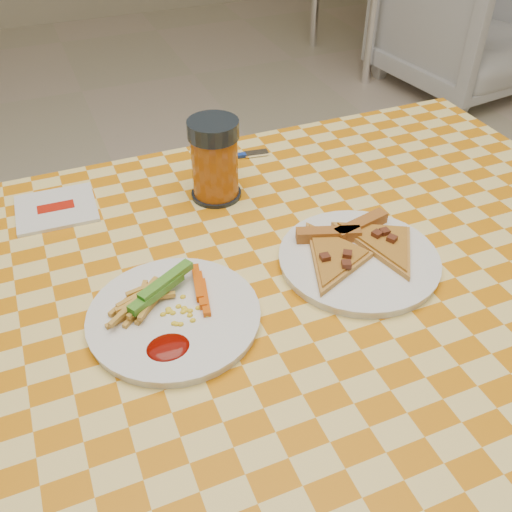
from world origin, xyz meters
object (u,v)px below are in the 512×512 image
Objects in this scene: plate_right at (359,261)px; drink_glass at (215,161)px; table at (271,312)px; plate_left at (174,318)px; bg_chair at (475,12)px.

plate_right is 0.31m from drink_glass.
table is at bearing 171.29° from plate_right.
drink_glass reaches higher than plate_left.
bg_chair is at bearing 39.41° from drink_glass.
drink_glass is 2.66m from bg_chair.
drink_glass is at bearing 90.35° from table.
plate_right is (0.14, -0.02, 0.08)m from table.
table is at bearing -144.51° from bg_chair.
table is 5.28× the size of plate_right.
plate_right is at bearing -142.19° from bg_chair.
table is 0.28m from drink_glass.
drink_glass reaches higher than plate_right.
plate_left is 2.95m from bg_chair.
bg_chair is (2.03, 1.67, -0.42)m from drink_glass.
table is 0.18m from plate_left.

